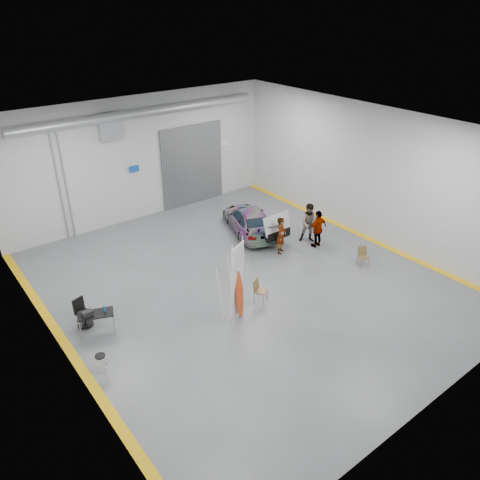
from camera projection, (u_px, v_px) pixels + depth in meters
ground at (244, 282)px, 18.37m from camera, size 16.00×16.00×0.00m
room_shell at (214, 167)px, 18.15m from camera, size 14.02×16.18×6.01m
sedan_car at (249, 220)px, 21.99m from camera, size 3.06×4.53×1.22m
person_a at (281, 235)px, 20.12m from camera, size 0.72×0.66×1.66m
person_b at (310, 223)px, 21.02m from camera, size 1.12×1.10×1.83m
person_c at (318, 229)px, 20.60m from camera, size 1.01×0.42×1.73m
surfboard_display at (237, 288)px, 15.80m from camera, size 0.78×0.48×2.99m
folding_chair_near at (260, 295)px, 17.09m from camera, size 0.57×0.61×0.90m
folding_chair_far at (363, 260)px, 19.35m from camera, size 0.52×0.56×0.83m
shop_stool at (101, 364)px, 13.86m from camera, size 0.32×0.32×0.63m
work_table at (93, 314)px, 15.33m from camera, size 1.28×0.95×0.94m
office_chair at (83, 314)px, 15.82m from camera, size 0.55×0.57×1.00m
trunk_lid at (276, 221)px, 20.41m from camera, size 1.42×0.86×0.04m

